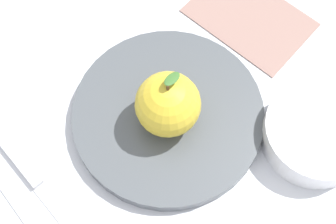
{
  "coord_description": "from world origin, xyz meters",
  "views": [
    {
      "loc": [
        -0.2,
        -0.13,
        0.58
      ],
      "look_at": [
        0.02,
        -0.01,
        0.02
      ],
      "focal_mm": 53.22,
      "sensor_mm": 36.0,
      "label": 1
    }
  ],
  "objects_px": {
    "side_bowl": "(317,132)",
    "linen_napkin": "(250,17)",
    "knife": "(42,189)",
    "dinner_plate": "(168,115)",
    "apple": "(168,104)"
  },
  "relations": [
    {
      "from": "dinner_plate",
      "to": "side_bowl",
      "type": "bearing_deg",
      "value": -72.12
    },
    {
      "from": "apple",
      "to": "side_bowl",
      "type": "height_order",
      "value": "apple"
    },
    {
      "from": "dinner_plate",
      "to": "apple",
      "type": "xyz_separation_m",
      "value": [
        -0.01,
        -0.0,
        0.05
      ]
    },
    {
      "from": "apple",
      "to": "knife",
      "type": "relative_size",
      "value": 0.46
    },
    {
      "from": "apple",
      "to": "linen_napkin",
      "type": "relative_size",
      "value": 0.55
    },
    {
      "from": "knife",
      "to": "apple",
      "type": "bearing_deg",
      "value": -33.52
    },
    {
      "from": "side_bowl",
      "to": "linen_napkin",
      "type": "bearing_deg",
      "value": 46.64
    },
    {
      "from": "dinner_plate",
      "to": "knife",
      "type": "relative_size",
      "value": 1.24
    },
    {
      "from": "knife",
      "to": "linen_napkin",
      "type": "distance_m",
      "value": 0.36
    },
    {
      "from": "side_bowl",
      "to": "knife",
      "type": "relative_size",
      "value": 0.68
    },
    {
      "from": "apple",
      "to": "side_bowl",
      "type": "bearing_deg",
      "value": -69.69
    },
    {
      "from": "side_bowl",
      "to": "dinner_plate",
      "type": "bearing_deg",
      "value": 107.88
    },
    {
      "from": "dinner_plate",
      "to": "knife",
      "type": "height_order",
      "value": "dinner_plate"
    },
    {
      "from": "side_bowl",
      "to": "knife",
      "type": "xyz_separation_m",
      "value": [
        -0.21,
        0.26,
        -0.02
      ]
    },
    {
      "from": "knife",
      "to": "dinner_plate",
      "type": "bearing_deg",
      "value": -31.35
    }
  ]
}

